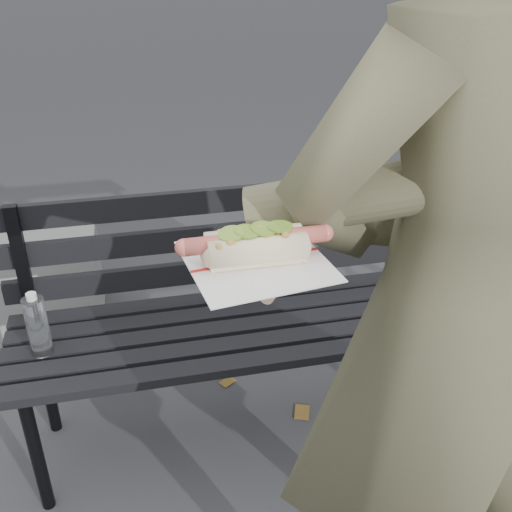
{
  "coord_description": "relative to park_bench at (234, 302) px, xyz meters",
  "views": [
    {
      "loc": [
        -0.23,
        -0.79,
        1.62
      ],
      "look_at": [
        -0.07,
        -0.08,
        1.21
      ],
      "focal_mm": 42.0,
      "sensor_mm": 36.0,
      "label": 1
    }
  ],
  "objects": [
    {
      "name": "park_bench",
      "position": [
        0.0,
        0.0,
        0.0
      ],
      "size": [
        1.5,
        0.44,
        0.88
      ],
      "color": "black",
      "rests_on": "ground"
    },
    {
      "name": "person",
      "position": [
        0.26,
        -0.82,
        0.44
      ],
      "size": [
        0.74,
        0.53,
        1.92
      ],
      "primitive_type": "imported",
      "rotation": [
        0.0,
        0.0,
        3.24
      ],
      "color": "brown",
      "rests_on": "ground"
    },
    {
      "name": "fallen_leaves",
      "position": [
        0.19,
        -0.25,
        -0.52
      ],
      "size": [
        4.42,
        3.42,
        0.0
      ],
      "color": "brown",
      "rests_on": "ground"
    },
    {
      "name": "held_hotdog",
      "position": [
        0.06,
        -0.85,
        0.72
      ],
      "size": [
        0.63,
        0.3,
        0.2
      ],
      "color": "brown"
    }
  ]
}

